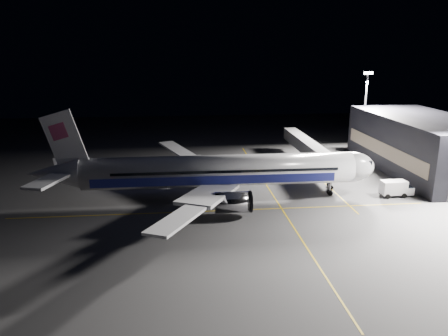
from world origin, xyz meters
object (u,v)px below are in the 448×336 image
Objects in this scene: airliner at (214,171)px; baggage_tug at (216,172)px; jet_bridge at (310,149)px; safety_cone_c at (233,175)px; floodlight_mast_north at (365,105)px; service_truck at (396,188)px; safety_cone_b at (229,190)px; safety_cone_a at (245,182)px.

baggage_tug is (1.81, 15.31, -4.46)m from airliner.
jet_bridge is 60.09× the size of safety_cone_c.
floodlight_mast_north reaches higher than safety_cone_c.
floodlight_mast_north is 36.16× the size of safety_cone_c.
safety_cone_b is (-30.15, 5.98, -1.29)m from service_truck.
safety_cone_b reaches higher than safety_cone_c.
safety_cone_b is at bearing 166.86° from service_truck.
safety_cone_a is at bearing -149.25° from jet_bridge.
safety_cone_c is at bearing 108.95° from safety_cone_a.
airliner is at bearing -141.96° from jet_bridge.
airliner is at bearing -100.54° from baggage_tug.
service_truck is (-7.72, -33.97, -10.77)m from floodlight_mast_north.
service_truck is at bearing -3.40° from airliner.
airliner is 12.12m from safety_cone_a.
jet_bridge is at bearing 13.28° from safety_cone_c.
baggage_tug is 3.60× the size of safety_cone_b.
jet_bridge is at bearing 35.28° from safety_cone_b.
airliner is 15.59m from safety_cone_c.
safety_cone_b is (-37.87, -27.99, -12.06)m from floodlight_mast_north.
baggage_tug is at bearing -172.64° from jet_bridge.
jet_bridge is 1.66× the size of floodlight_mast_north.
jet_bridge reaches higher than safety_cone_a.
jet_bridge is at bearing 115.24° from service_truck.
safety_cone_b reaches higher than safety_cone_a.
jet_bridge is 5.79× the size of service_truck.
safety_cone_b is at bearing -101.73° from safety_cone_c.
safety_cone_b is 10.06m from safety_cone_c.
airliner is 33.60m from service_truck.
safety_cone_c is (-35.82, -18.14, -12.09)m from floodlight_mast_north.
safety_cone_b is at bearing -86.74° from baggage_tug.
airliner is at bearing -110.77° from safety_cone_c.
airliner is 100.23× the size of safety_cone_b.
safety_cone_a is at bearing -71.05° from safety_cone_c.
safety_cone_a is 0.86× the size of safety_cone_b.
safety_cone_c reaches higher than safety_cone_a.
safety_cone_c is at bearing 148.69° from service_truck.
baggage_tug is at bearing 97.07° from safety_cone_b.
jet_bridge is at bearing 3.55° from baggage_tug.
floodlight_mast_north is 9.38× the size of baggage_tug.
safety_cone_c is (2.05, 9.85, -0.02)m from safety_cone_b.
airliner is at bearing -128.73° from safety_cone_b.
baggage_tug is 3.77m from safety_cone_c.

